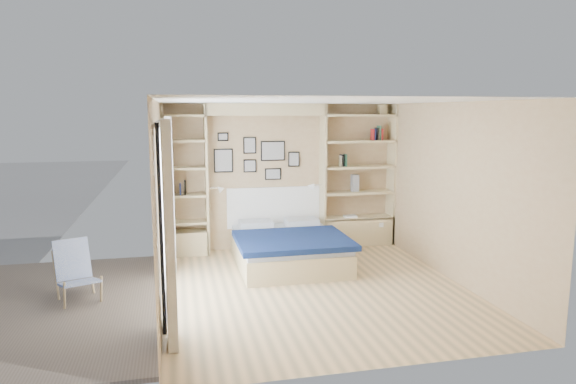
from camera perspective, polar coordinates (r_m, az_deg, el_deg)
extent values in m
plane|color=#E2BB81|center=(7.08, 3.06, -10.63)|extent=(4.50, 4.50, 0.00)
plane|color=tan|center=(8.92, -0.76, 1.74)|extent=(4.00, 0.00, 4.00)
plane|color=tan|center=(4.68, 10.65, -5.07)|extent=(4.00, 0.00, 4.00)
plane|color=tan|center=(6.52, -14.04, -1.22)|extent=(0.00, 4.50, 4.50)
plane|color=tan|center=(7.55, 17.93, -0.02)|extent=(0.00, 4.50, 4.50)
plane|color=white|center=(6.67, 3.24, 10.05)|extent=(4.50, 4.50, 0.00)
cube|color=tan|center=(8.58, -9.05, 1.34)|extent=(0.04, 0.35, 2.50)
cube|color=tan|center=(8.93, 3.87, 1.72)|extent=(0.04, 0.35, 2.50)
cube|color=tan|center=(8.63, -2.51, 9.14)|extent=(2.00, 0.35, 0.20)
cube|color=tan|center=(9.37, 11.41, 1.91)|extent=(0.04, 0.35, 2.50)
cube|color=tan|center=(8.57, -13.59, 1.19)|extent=(0.04, 0.35, 2.50)
cube|color=tan|center=(9.31, 7.66, -4.30)|extent=(1.30, 0.35, 0.50)
cube|color=tan|center=(8.77, -11.17, -5.55)|extent=(0.70, 0.35, 0.40)
cube|color=black|center=(6.42, -14.10, 7.43)|extent=(0.04, 2.08, 0.06)
cube|color=black|center=(6.83, -13.39, -11.34)|extent=(0.04, 2.08, 0.06)
cube|color=black|center=(5.55, -13.91, -4.57)|extent=(0.04, 0.06, 2.20)
cube|color=black|center=(7.55, -13.59, -0.99)|extent=(0.04, 0.06, 2.20)
cube|color=silver|center=(6.54, -13.82, -2.34)|extent=(0.01, 2.00, 2.20)
cube|color=white|center=(5.26, -13.01, -4.71)|extent=(0.10, 0.45, 2.30)
cube|color=white|center=(7.81, -12.92, -0.26)|extent=(0.10, 0.45, 2.30)
cube|color=tan|center=(9.25, 7.69, -2.79)|extent=(1.30, 0.35, 0.04)
cube|color=tan|center=(9.17, 7.75, -0.04)|extent=(1.30, 0.35, 0.04)
cube|color=tan|center=(9.11, 7.81, 2.76)|extent=(1.30, 0.35, 0.04)
cube|color=tan|center=(9.08, 7.87, 5.58)|extent=(1.30, 0.35, 0.04)
cube|color=tan|center=(9.06, 7.93, 8.43)|extent=(1.30, 0.35, 0.04)
cube|color=tan|center=(8.69, -11.24, -3.32)|extent=(0.70, 0.35, 0.04)
cube|color=tan|center=(8.60, -11.33, -0.39)|extent=(0.70, 0.35, 0.04)
cube|color=tan|center=(8.54, -11.43, 2.59)|extent=(0.70, 0.35, 0.04)
cube|color=tan|center=(8.51, -11.52, 5.60)|extent=(0.70, 0.35, 0.04)
cube|color=tan|center=(8.49, -11.61, 8.30)|extent=(0.70, 0.35, 0.04)
cube|color=tan|center=(8.09, -0.03, -6.81)|extent=(1.57, 1.97, 0.34)
cube|color=silver|center=(8.03, -0.03, -5.29)|extent=(1.53, 1.93, 0.10)
cube|color=#0D1C43|center=(7.70, 0.52, -5.38)|extent=(1.67, 1.38, 0.08)
cube|color=silver|center=(8.59, -3.59, -3.61)|extent=(0.54, 0.39, 0.12)
cube|color=silver|center=(8.75, 1.52, -3.37)|extent=(0.54, 0.39, 0.12)
cube|color=white|center=(8.95, -1.47, -1.67)|extent=(1.67, 0.04, 0.70)
cube|color=black|center=(8.72, -7.19, 3.48)|extent=(0.32, 0.02, 0.40)
cube|color=gray|center=(8.71, -7.18, 3.48)|extent=(0.28, 0.01, 0.36)
cube|color=black|center=(8.75, -4.28, 5.19)|extent=(0.22, 0.02, 0.28)
cube|color=gray|center=(8.74, -4.27, 5.19)|extent=(0.18, 0.01, 0.24)
cube|color=black|center=(8.78, -4.25, 2.91)|extent=(0.22, 0.02, 0.22)
cube|color=gray|center=(8.77, -4.24, 2.91)|extent=(0.18, 0.01, 0.18)
cube|color=black|center=(8.83, -1.69, 4.59)|extent=(0.42, 0.02, 0.34)
cube|color=gray|center=(8.81, -1.68, 4.59)|extent=(0.38, 0.01, 0.30)
cube|color=black|center=(8.87, -1.68, 2.02)|extent=(0.28, 0.02, 0.20)
cube|color=gray|center=(8.85, -1.67, 2.01)|extent=(0.24, 0.01, 0.16)
cube|color=black|center=(8.92, 0.65, 3.67)|extent=(0.20, 0.02, 0.26)
cube|color=gray|center=(8.90, 0.67, 3.67)|extent=(0.16, 0.01, 0.22)
cube|color=black|center=(8.69, -7.24, 6.11)|extent=(0.18, 0.02, 0.14)
cube|color=gray|center=(8.68, -7.23, 6.11)|extent=(0.14, 0.01, 0.10)
cylinder|color=silver|center=(8.53, -8.06, 0.44)|extent=(0.20, 0.02, 0.02)
cone|color=white|center=(8.55, -7.39, 0.33)|extent=(0.13, 0.12, 0.15)
cylinder|color=silver|center=(8.83, 3.13, 0.80)|extent=(0.20, 0.02, 0.02)
cone|color=white|center=(8.81, 2.50, 0.65)|extent=(0.13, 0.12, 0.15)
cube|color=black|center=(8.99, 5.97, 3.50)|extent=(0.03, 0.15, 0.21)
cube|color=#BFB28C|center=(8.99, 5.91, 3.44)|extent=(0.04, 0.15, 0.19)
cube|color=#295C44|center=(9.01, 6.36, 3.53)|extent=(0.03, 0.15, 0.21)
cube|color=#A51E1E|center=(9.16, 9.39, 6.32)|extent=(0.02, 0.15, 0.20)
cube|color=navy|center=(9.16, 9.49, 6.32)|extent=(0.03, 0.15, 0.20)
cube|color=black|center=(9.18, 9.82, 6.38)|extent=(0.03, 0.15, 0.22)
cube|color=#BFB28C|center=(9.19, 9.86, 6.33)|extent=(0.04, 0.15, 0.20)
cube|color=#26593F|center=(9.20, 10.07, 6.49)|extent=(0.03, 0.15, 0.25)
cube|color=#A51E1E|center=(9.22, 10.28, 6.32)|extent=(0.03, 0.15, 0.20)
cube|color=navy|center=(8.58, -11.88, 0.33)|extent=(0.02, 0.15, 0.18)
cube|color=black|center=(8.58, -11.37, 0.49)|extent=(0.03, 0.15, 0.23)
cube|color=#BFB28C|center=(8.58, -11.38, 0.47)|extent=(0.03, 0.15, 0.22)
cube|color=tan|center=(9.21, 10.42, 8.96)|extent=(0.13, 0.13, 0.15)
cone|color=tan|center=(9.21, 10.44, 9.68)|extent=(0.20, 0.20, 0.08)
cube|color=slate|center=(9.12, 7.44, 1.00)|extent=(0.12, 0.12, 0.30)
cube|color=white|center=(9.14, 6.93, -2.69)|extent=(0.22, 0.16, 0.03)
cube|color=#736254|center=(7.07, -26.98, -11.65)|extent=(3.20, 4.00, 0.05)
cylinder|color=tan|center=(6.77, -23.58, -10.59)|extent=(0.07, 0.13, 0.38)
cylinder|color=tan|center=(6.85, -20.04, -10.16)|extent=(0.07, 0.13, 0.38)
cylinder|color=tan|center=(7.24, -24.38, -8.58)|extent=(0.14, 0.30, 0.62)
cylinder|color=tan|center=(7.31, -21.07, -8.21)|extent=(0.14, 0.30, 0.62)
cube|color=#3C58AA|center=(6.96, -22.17, -9.30)|extent=(0.59, 0.65, 0.14)
cube|color=#3C58AA|center=(7.25, -22.85, -6.88)|extent=(0.48, 0.35, 0.51)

